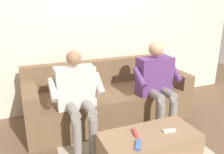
% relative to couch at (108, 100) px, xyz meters
% --- Properties ---
extents(ground_plane, '(8.00, 8.00, 0.00)m').
position_rel_couch_xyz_m(ground_plane, '(0.00, 0.71, -0.28)').
color(ground_plane, brown).
extents(back_wall, '(5.15, 0.06, 2.48)m').
position_rel_couch_xyz_m(back_wall, '(0.00, -0.58, 0.96)').
color(back_wall, beige).
rests_on(back_wall, ground).
extents(couch, '(2.23, 0.83, 0.80)m').
position_rel_couch_xyz_m(couch, '(0.00, 0.00, 0.00)').
color(couch, brown).
rests_on(couch, ground).
extents(coffee_table, '(0.97, 0.46, 0.39)m').
position_rel_couch_xyz_m(coffee_table, '(0.00, 1.14, -0.09)').
color(coffee_table, '#8C6B4C').
rests_on(coffee_table, ground).
extents(person_left_seated, '(0.61, 0.49, 1.15)m').
position_rel_couch_xyz_m(person_left_seated, '(-0.53, 0.39, 0.37)').
color(person_left_seated, '#5B3370').
rests_on(person_left_seated, ground).
extents(person_right_seated, '(0.60, 0.54, 1.11)m').
position_rel_couch_xyz_m(person_right_seated, '(0.53, 0.41, 0.34)').
color(person_right_seated, beige).
rests_on(person_right_seated, ground).
extents(remote_red, '(0.06, 0.14, 0.02)m').
position_rel_couch_xyz_m(remote_red, '(0.13, 1.08, 0.12)').
color(remote_red, '#B73333').
rests_on(remote_red, coffee_table).
extents(remote_white, '(0.13, 0.06, 0.02)m').
position_rel_couch_xyz_m(remote_white, '(-0.20, 1.17, 0.12)').
color(remote_white, white).
rests_on(remote_white, coffee_table).
extents(remote_blue, '(0.11, 0.15, 0.02)m').
position_rel_couch_xyz_m(remote_blue, '(0.20, 1.27, 0.12)').
color(remote_blue, '#3860B7').
rests_on(remote_blue, coffee_table).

